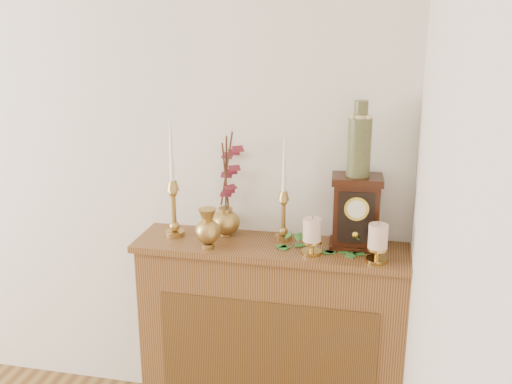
% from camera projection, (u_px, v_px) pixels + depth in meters
% --- Properties ---
extents(console_shelf, '(1.24, 0.34, 0.93)m').
position_uv_depth(console_shelf, '(272.00, 342.00, 2.80)').
color(console_shelf, brown).
rests_on(console_shelf, ground).
extents(candlestick_left, '(0.09, 0.09, 0.54)m').
position_uv_depth(candlestick_left, '(173.00, 199.00, 2.71)').
color(candlestick_left, '#AD8D45').
rests_on(candlestick_left, console_shelf).
extents(candlestick_center, '(0.08, 0.08, 0.46)m').
position_uv_depth(candlestick_center, '(284.00, 207.00, 2.67)').
color(candlestick_center, '#AD8D45').
rests_on(candlestick_center, console_shelf).
extents(bud_vase, '(0.11, 0.11, 0.18)m').
position_uv_depth(bud_vase, '(208.00, 229.00, 2.60)').
color(bud_vase, '#AD8D45').
rests_on(bud_vase, console_shelf).
extents(ginger_jar, '(0.20, 0.22, 0.49)m').
position_uv_depth(ginger_jar, '(230.00, 187.00, 2.73)').
color(ginger_jar, '#AD8D45').
rests_on(ginger_jar, console_shelf).
extents(pillar_candle_left, '(0.09, 0.09, 0.17)m').
position_uv_depth(pillar_candle_left, '(312.00, 234.00, 2.53)').
color(pillar_candle_left, '#B38F3E').
rests_on(pillar_candle_left, console_shelf).
extents(pillar_candle_right, '(0.09, 0.09, 0.17)m').
position_uv_depth(pillar_candle_right, '(378.00, 241.00, 2.45)').
color(pillar_candle_right, '#B38F3E').
rests_on(pillar_candle_right, console_shelf).
extents(ivy_garland, '(0.44, 0.20, 0.07)m').
position_uv_depth(ivy_garland, '(332.00, 248.00, 2.58)').
color(ivy_garland, '#2B712B').
rests_on(ivy_garland, console_shelf).
extents(mantel_clock, '(0.23, 0.17, 0.32)m').
position_uv_depth(mantel_clock, '(356.00, 213.00, 2.58)').
color(mantel_clock, black).
rests_on(mantel_clock, console_shelf).
extents(ceramic_vase, '(0.10, 0.10, 0.32)m').
position_uv_depth(ceramic_vase, '(359.00, 143.00, 2.50)').
color(ceramic_vase, '#183022').
rests_on(ceramic_vase, mantel_clock).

